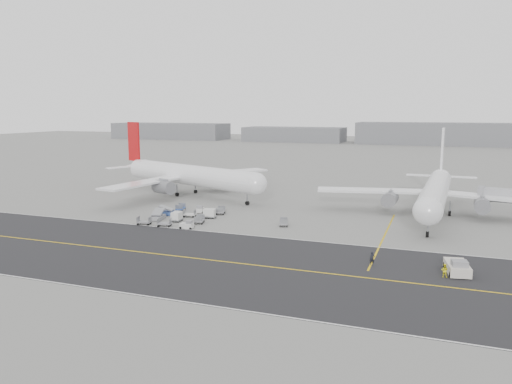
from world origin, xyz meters
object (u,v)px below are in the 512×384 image
(airliner_a, at_px, (187,175))
(ground_crew_b, at_px, (444,270))
(pushback_tug, at_px, (457,267))
(ground_crew_a, at_px, (372,259))
(airliner_b, at_px, (436,191))

(airliner_a, relative_size, ground_crew_b, 27.78)
(pushback_tug, relative_size, ground_crew_b, 4.09)
(ground_crew_b, bearing_deg, ground_crew_a, -1.03)
(airliner_b, relative_size, pushback_tug, 6.76)
(airliner_a, bearing_deg, airliner_b, -72.47)
(pushback_tug, distance_m, ground_crew_a, 11.33)
(airliner_b, distance_m, pushback_tug, 39.90)
(pushback_tug, relative_size, ground_crew_a, 3.91)
(ground_crew_b, bearing_deg, airliner_a, -25.86)
(airliner_a, relative_size, ground_crew_a, 26.53)
(airliner_b, height_order, ground_crew_b, airliner_b)
(airliner_a, distance_m, ground_crew_a, 69.35)
(airliner_b, bearing_deg, ground_crew_b, -85.03)
(airliner_a, height_order, ground_crew_b, airliner_a)
(pushback_tug, xyz_separation_m, ground_crew_b, (-1.65, -2.28, 0.05))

